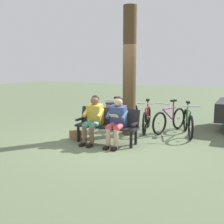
{
  "coord_description": "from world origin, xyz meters",
  "views": [
    {
      "loc": [
        -3.09,
        6.06,
        1.96
      ],
      "look_at": [
        0.19,
        -0.23,
        0.75
      ],
      "focal_mm": 44.69,
      "sensor_mm": 36.0,
      "label": 1
    }
  ],
  "objects": [
    {
      "name": "bicycle_red",
      "position": [
        -0.24,
        -1.65,
        0.36
      ],
      "size": [
        0.56,
        1.65,
        0.94
      ],
      "rotation": [
        0.0,
        0.0,
        1.81
      ],
      "color": "black",
      "rests_on": "ground"
    },
    {
      "name": "bicycle_blue",
      "position": [
        0.35,
        -1.83,
        0.36
      ],
      "size": [
        0.48,
        1.67,
        0.94
      ],
      "rotation": [
        0.0,
        0.0,
        1.73
      ],
      "color": "black",
      "rests_on": "ground"
    },
    {
      "name": "handbag",
      "position": [
        1.1,
        0.13,
        0.12
      ],
      "size": [
        0.31,
        0.16,
        0.24
      ],
      "primitive_type": "cube",
      "rotation": [
        0.0,
        0.0,
        0.06
      ],
      "color": "olive",
      "rests_on": "ground"
    },
    {
      "name": "person_companion",
      "position": [
        0.51,
        0.17,
        0.66
      ],
      "size": [
        0.51,
        0.78,
        1.2
      ],
      "rotation": [
        0.0,
        0.0,
        0.06
      ],
      "color": "gold",
      "rests_on": "ground"
    },
    {
      "name": "bicycle_purple",
      "position": [
        -0.88,
        -1.84,
        0.36
      ],
      "size": [
        0.63,
        1.62,
        0.94
      ],
      "rotation": [
        0.0,
        0.0,
        1.27
      ],
      "color": "black",
      "rests_on": "ground"
    },
    {
      "name": "bench",
      "position": [
        0.2,
        -0.01,
        0.51
      ],
      "size": [
        1.63,
        0.58,
        0.87
      ],
      "rotation": [
        0.0,
        0.0,
        0.06
      ],
      "color": "black",
      "rests_on": "ground"
    },
    {
      "name": "tree_trunk",
      "position": [
        0.06,
        -1.03,
        1.76
      ],
      "size": [
        0.37,
        0.37,
        3.52
      ],
      "primitive_type": "cylinder",
      "color": "#4C3823",
      "rests_on": "ground"
    },
    {
      "name": "bicycle_green",
      "position": [
        0.89,
        -1.75,
        0.36
      ],
      "size": [
        0.56,
        1.65,
        0.94
      ],
      "rotation": [
        0.0,
        0.0,
        1.81
      ],
      "color": "black",
      "rests_on": "ground"
    },
    {
      "name": "litter_bin",
      "position": [
        0.68,
        -1.11,
        0.43
      ],
      "size": [
        0.34,
        0.34,
        0.86
      ],
      "color": "slate",
      "rests_on": "ground"
    },
    {
      "name": "person_reading",
      "position": [
        -0.13,
        0.13,
        0.66
      ],
      "size": [
        0.51,
        0.78,
        1.2
      ],
      "rotation": [
        0.0,
        0.0,
        0.06
      ],
      "color": "#334772",
      "rests_on": "ground"
    },
    {
      "name": "bicycle_silver",
      "position": [
        -1.45,
        -1.68,
        0.36
      ],
      "size": [
        0.69,
        1.6,
        0.94
      ],
      "rotation": [
        0.0,
        0.0,
        1.93
      ],
      "color": "black",
      "rests_on": "ground"
    },
    {
      "name": "ground_plane",
      "position": [
        0.0,
        0.0,
        0.0
      ],
      "size": [
        40.0,
        40.0,
        0.0
      ],
      "primitive_type": "plane",
      "color": "#566647"
    }
  ]
}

